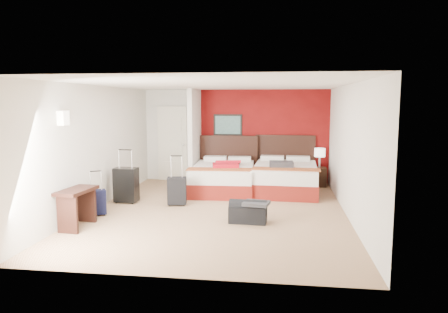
% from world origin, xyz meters
% --- Properties ---
extents(ground, '(6.50, 6.50, 0.00)m').
position_xyz_m(ground, '(0.00, 0.00, 0.00)').
color(ground, tan).
rests_on(ground, ground).
extents(room_walls, '(5.02, 6.52, 2.50)m').
position_xyz_m(room_walls, '(-1.40, 1.42, 1.26)').
color(room_walls, silver).
rests_on(room_walls, ground).
extents(red_accent_panel, '(3.50, 0.04, 2.50)m').
position_xyz_m(red_accent_panel, '(0.75, 3.23, 1.25)').
color(red_accent_panel, maroon).
rests_on(red_accent_panel, ground).
extents(partition_wall, '(0.12, 1.20, 2.50)m').
position_xyz_m(partition_wall, '(-1.00, 2.61, 1.25)').
color(partition_wall, silver).
rests_on(partition_wall, ground).
extents(entry_door, '(0.82, 0.06, 2.05)m').
position_xyz_m(entry_door, '(-1.75, 3.20, 1.02)').
color(entry_door, silver).
rests_on(entry_door, ground).
extents(bed_left, '(1.56, 2.16, 0.63)m').
position_xyz_m(bed_left, '(-0.16, 1.92, 0.31)').
color(bed_left, white).
rests_on(bed_left, ground).
extents(bed_right, '(1.59, 2.21, 0.65)m').
position_xyz_m(bed_right, '(1.35, 2.05, 0.32)').
color(bed_right, white).
rests_on(bed_right, ground).
extents(red_suitcase_open, '(0.75, 0.94, 0.10)m').
position_xyz_m(red_suitcase_open, '(-0.06, 1.82, 0.68)').
color(red_suitcase_open, red).
rests_on(red_suitcase_open, bed_left).
extents(jacket_bundle, '(0.57, 0.46, 0.13)m').
position_xyz_m(jacket_bundle, '(1.25, 1.75, 0.71)').
color(jacket_bundle, '#38393D').
rests_on(jacket_bundle, bed_right).
extents(nightstand, '(0.36, 0.36, 0.49)m').
position_xyz_m(nightstand, '(2.22, 2.83, 0.25)').
color(nightstand, black).
rests_on(nightstand, ground).
extents(table_lamp, '(0.32, 0.32, 0.50)m').
position_xyz_m(table_lamp, '(2.22, 2.83, 0.74)').
color(table_lamp, white).
rests_on(table_lamp, nightstand).
extents(suitcase_black, '(0.50, 0.33, 0.73)m').
position_xyz_m(suitcase_black, '(-2.07, 0.45, 0.37)').
color(suitcase_black, black).
rests_on(suitcase_black, ground).
extents(suitcase_charcoal, '(0.42, 0.29, 0.57)m').
position_xyz_m(suitcase_charcoal, '(-0.92, 0.36, 0.28)').
color(suitcase_charcoal, black).
rests_on(suitcase_charcoal, ground).
extents(suitcase_navy, '(0.39, 0.35, 0.47)m').
position_xyz_m(suitcase_navy, '(-2.25, -0.63, 0.23)').
color(suitcase_navy, black).
rests_on(suitcase_navy, ground).
extents(duffel_bag, '(0.69, 0.39, 0.34)m').
position_xyz_m(duffel_bag, '(0.66, -0.70, 0.17)').
color(duffel_bag, black).
rests_on(duffel_bag, ground).
extents(jacket_draped, '(0.51, 0.45, 0.06)m').
position_xyz_m(jacket_draped, '(0.81, -0.75, 0.37)').
color(jacket_draped, '#343439').
rests_on(jacket_draped, duffel_bag).
extents(desk, '(0.49, 0.85, 0.68)m').
position_xyz_m(desk, '(-2.25, -1.40, 0.34)').
color(desk, black).
rests_on(desk, ground).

